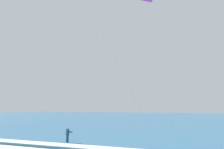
# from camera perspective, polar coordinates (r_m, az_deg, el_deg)

# --- Properties ---
(sea) EXTENTS (200.00, 120.00, 0.20)m
(sea) POSITION_cam_1_polar(r_m,az_deg,el_deg) (81.04, 13.73, -9.11)
(sea) COLOR teal
(sea) RESTS_ON ground
(surf_foam) EXTENTS (200.00, 1.79, 0.04)m
(surf_foam) POSITION_cam_1_polar(r_m,az_deg,el_deg) (26.61, -14.83, -14.02)
(surf_foam) COLOR white
(surf_foam) RESTS_ON sea
(surfboard) EXTENTS (1.02, 1.45, 0.09)m
(surfboard) POSITION_cam_1_polar(r_m,az_deg,el_deg) (27.25, -9.51, -14.39)
(surfboard) COLOR #239EC6
(surfboard) RESTS_ON ground
(kitesurfer) EXTENTS (0.67, 0.66, 1.69)m
(kitesurfer) POSITION_cam_1_polar(r_m,az_deg,el_deg) (27.15, -9.44, -12.47)
(kitesurfer) COLOR #143347
(kitesurfer) RESTS_ON ground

